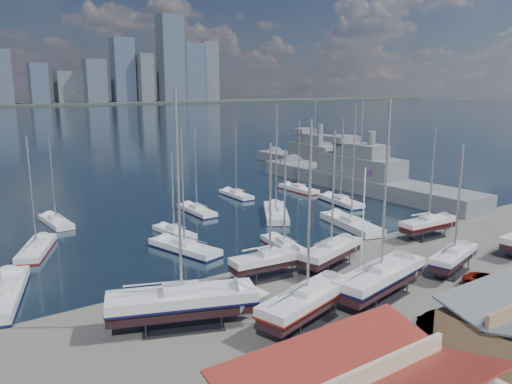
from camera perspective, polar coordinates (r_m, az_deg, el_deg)
ground at (r=52.66m, az=12.69°, el=-9.82°), size 1400.00×1400.00×0.00m
sailboat_cradle_0 at (r=41.67m, az=-8.45°, el=-12.29°), size 12.46×7.42×19.21m
sailboat_cradle_1 at (r=42.05m, az=5.89°, el=-12.17°), size 10.87×5.61×16.85m
sailboat_cradle_2 at (r=51.35m, az=1.60°, el=-7.75°), size 8.62×3.14×13.94m
sailboat_cradle_3 at (r=47.75m, az=14.07°, el=-9.38°), size 11.82×5.39×18.27m
sailboat_cradle_4 at (r=54.50m, az=8.59°, el=-6.65°), size 9.43×4.98×14.91m
sailboat_cradle_5 at (r=56.36m, az=21.67°, el=-6.83°), size 8.67×4.39×13.69m
sailboat_cradle_6 at (r=68.35m, az=19.12°, el=-3.41°), size 8.84×2.86×14.26m
sailboat_moored_0 at (r=52.28m, az=-27.06°, el=-10.67°), size 6.95×12.77×18.39m
sailboat_moored_1 at (r=65.06m, az=-23.76°, el=-6.06°), size 6.50×9.98×14.54m
sailboat_moored_2 at (r=76.81m, az=-21.90°, el=-3.25°), size 3.01×9.08×13.52m
sailboat_moored_3 at (r=60.50m, az=-8.17°, el=-6.46°), size 5.47×10.52×15.15m
sailboat_moored_4 at (r=67.46m, az=-9.34°, el=-4.55°), size 3.11×7.85×11.53m
sailboat_moored_5 at (r=78.29m, az=-6.79°, el=-2.20°), size 2.65×9.10×13.57m
sailboat_moored_6 at (r=61.06m, az=3.25°, el=-6.19°), size 3.62×8.71×12.62m
sailboat_moored_7 at (r=75.76m, az=2.29°, el=-2.58°), size 9.09×11.48×17.52m
sailboat_moored_8 at (r=89.33m, az=-2.29°, el=-0.37°), size 2.75×8.74×12.94m
sailboat_moored_9 at (r=70.97m, az=10.81°, el=-3.79°), size 5.72×12.19×17.76m
sailboat_moored_10 at (r=85.01m, az=9.62°, el=-1.16°), size 4.50×10.36×14.99m
sailboat_moored_11 at (r=94.39m, az=4.87°, el=0.26°), size 2.64×9.32×13.93m
naval_ship_east at (r=98.07m, az=11.72°, el=1.30°), size 8.27×50.69×18.56m
naval_ship_west at (r=122.56m, az=6.61°, el=3.54°), size 7.91×41.16×17.69m
car_a at (r=41.11m, az=16.22°, el=-15.45°), size 2.89×4.12×1.30m
car_b at (r=44.41m, az=20.74°, el=-13.56°), size 4.55×2.72×1.42m
car_c at (r=53.65m, az=25.46°, el=-9.46°), size 3.06×5.61×1.49m
car_d at (r=49.74m, az=25.69°, el=-11.09°), size 2.65×5.61×1.58m
flagpole at (r=51.07m, az=12.22°, el=-2.70°), size 1.02×0.12×11.51m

